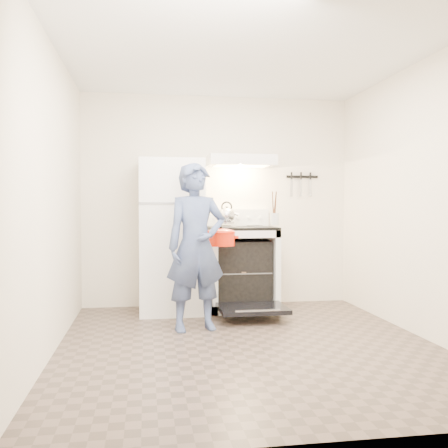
{
  "coord_description": "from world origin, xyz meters",
  "views": [
    {
      "loc": [
        -0.86,
        -4.15,
        1.18
      ],
      "look_at": [
        -0.05,
        1.0,
        1.0
      ],
      "focal_mm": 40.0,
      "sensor_mm": 36.0,
      "label": 1
    }
  ],
  "objects_px": {
    "refrigerator": "(171,236)",
    "person": "(196,247)",
    "tea_kettle": "(227,214)",
    "dutch_oven": "(221,239)",
    "stove_body": "(242,269)"
  },
  "relations": [
    {
      "from": "refrigerator",
      "to": "person",
      "type": "relative_size",
      "value": 1.06
    },
    {
      "from": "tea_kettle",
      "to": "person",
      "type": "xyz_separation_m",
      "value": [
        -0.45,
        -0.96,
        -0.3
      ]
    },
    {
      "from": "refrigerator",
      "to": "dutch_oven",
      "type": "height_order",
      "value": "refrigerator"
    },
    {
      "from": "refrigerator",
      "to": "dutch_oven",
      "type": "xyz_separation_m",
      "value": [
        0.48,
        -0.55,
        -0.0
      ]
    },
    {
      "from": "person",
      "to": "dutch_oven",
      "type": "distance_m",
      "value": 0.43
    },
    {
      "from": "tea_kettle",
      "to": "dutch_oven",
      "type": "bearing_deg",
      "value": -104.66
    },
    {
      "from": "tea_kettle",
      "to": "person",
      "type": "height_order",
      "value": "person"
    },
    {
      "from": "stove_body",
      "to": "dutch_oven",
      "type": "height_order",
      "value": "dutch_oven"
    },
    {
      "from": "refrigerator",
      "to": "person",
      "type": "distance_m",
      "value": 0.89
    },
    {
      "from": "tea_kettle",
      "to": "dutch_oven",
      "type": "distance_m",
      "value": 0.7
    },
    {
      "from": "person",
      "to": "dutch_oven",
      "type": "xyz_separation_m",
      "value": [
        0.28,
        0.32,
        0.05
      ]
    },
    {
      "from": "stove_body",
      "to": "dutch_oven",
      "type": "xyz_separation_m",
      "value": [
        -0.33,
        -0.57,
        0.39
      ]
    },
    {
      "from": "stove_body",
      "to": "person",
      "type": "height_order",
      "value": "person"
    },
    {
      "from": "refrigerator",
      "to": "tea_kettle",
      "type": "xyz_separation_m",
      "value": [
        0.65,
        0.09,
        0.24
      ]
    },
    {
      "from": "dutch_oven",
      "to": "tea_kettle",
      "type": "bearing_deg",
      "value": 75.34
    }
  ]
}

